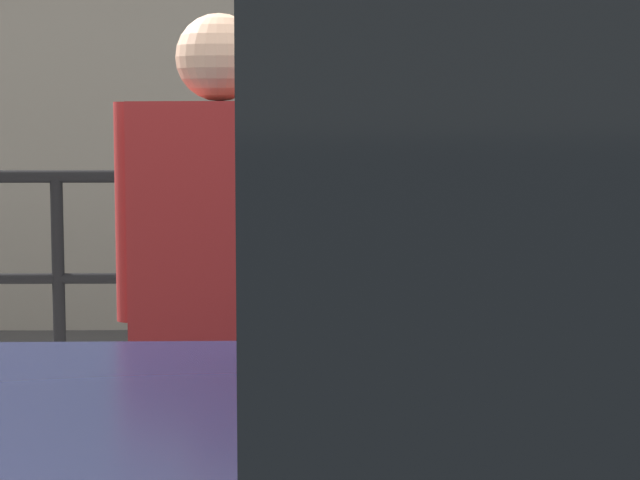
# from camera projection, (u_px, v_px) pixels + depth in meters

# --- Properties ---
(parking_meter) EXTENTS (0.19, 0.20, 1.42)m
(parking_meter) POSITION_uv_depth(u_px,v_px,m) (435.00, 252.00, 2.95)
(parking_meter) COLOR slate
(parking_meter) RESTS_ON sidewalk_curb
(pedestrian_at_meter) EXTENTS (0.70, 0.44, 1.63)m
(pedestrian_at_meter) POSITION_uv_depth(u_px,v_px,m) (222.00, 294.00, 3.10)
(pedestrian_at_meter) COLOR brown
(pedestrian_at_meter) RESTS_ON sidewalk_curb
(background_railing) EXTENTS (24.06, 0.06, 1.12)m
(background_railing) POSITION_uv_depth(u_px,v_px,m) (286.00, 236.00, 5.81)
(background_railing) COLOR black
(background_railing) RESTS_ON sidewalk_curb
(backdrop_wall) EXTENTS (32.00, 0.50, 3.23)m
(backdrop_wall) POSITION_uv_depth(u_px,v_px,m) (289.00, 103.00, 8.75)
(backdrop_wall) COLOR gray
(backdrop_wall) RESTS_ON ground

